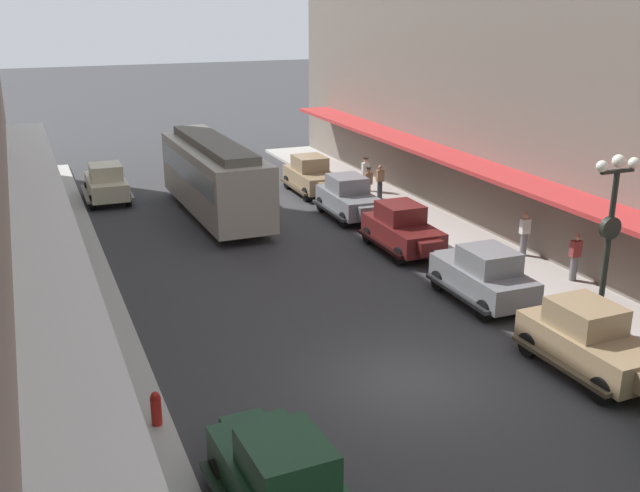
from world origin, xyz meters
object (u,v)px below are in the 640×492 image
at_px(parked_car_0, 589,339).
at_px(parked_car_2, 484,274).
at_px(parked_car_4, 282,478).
at_px(pedestrian_2, 380,182).
at_px(parked_car_5, 106,182).
at_px(streetcar, 215,175).
at_px(fire_hydrant, 156,408).
at_px(parked_car_1, 402,228).
at_px(pedestrian_1, 365,174).
at_px(parked_car_6, 349,197).
at_px(lamp_post_with_clock, 609,237).
at_px(pedestrian_0, 524,234).
at_px(pedestrian_3, 575,257).
at_px(parked_car_3, 311,175).
at_px(pedestrian_4, 368,184).

height_order(parked_car_0, parked_car_2, same).
relative_size(parked_car_4, pedestrian_2, 2.63).
distance_m(parked_car_5, streetcar, 6.28).
distance_m(streetcar, fire_hydrant, 17.52).
bearing_deg(parked_car_1, pedestrian_1, 73.54).
height_order(streetcar, pedestrian_2, streetcar).
xyz_separation_m(parked_car_0, parked_car_6, (0.22, 15.59, 0.00)).
xyz_separation_m(lamp_post_with_clock, fire_hydrant, (-12.75, -0.26, -2.42)).
height_order(pedestrian_1, pedestrian_2, pedestrian_1).
bearing_deg(pedestrian_0, parked_car_6, 116.25).
distance_m(parked_car_0, pedestrian_3, 6.50).
height_order(parked_car_3, pedestrian_0, parked_car_3).
relative_size(pedestrian_2, pedestrian_4, 0.98).
height_order(parked_car_3, pedestrian_4, parked_car_3).
height_order(pedestrian_0, pedestrian_2, same).
distance_m(pedestrian_0, pedestrian_1, 11.26).
bearing_deg(parked_car_5, fire_hydrant, -94.10).
distance_m(streetcar, pedestrian_1, 8.12).
xyz_separation_m(parked_car_4, parked_car_6, (9.52, 18.19, 0.00)).
xyz_separation_m(parked_car_5, lamp_post_with_clock, (11.24, -20.87, 2.04)).
height_order(pedestrian_0, pedestrian_3, same).
xyz_separation_m(streetcar, pedestrian_3, (9.12, -12.74, -0.91)).
bearing_deg(parked_car_3, streetcar, -157.05).
bearing_deg(parked_car_3, pedestrian_0, -73.29).
distance_m(parked_car_6, pedestrian_1, 4.42).
xyz_separation_m(parked_car_4, pedestrian_2, (12.00, 20.08, 0.05)).
xyz_separation_m(parked_car_5, streetcar, (4.17, -4.60, 0.96)).
height_order(streetcar, pedestrian_3, streetcar).
xyz_separation_m(parked_car_3, pedestrian_1, (2.48, -1.05, 0.07)).
bearing_deg(pedestrian_1, pedestrian_2, -91.91).
bearing_deg(parked_car_0, pedestrian_1, 81.84).
bearing_deg(lamp_post_with_clock, fire_hydrant, -178.85).
xyz_separation_m(streetcar, pedestrian_0, (9.17, -9.92, -0.91)).
xyz_separation_m(parked_car_5, pedestrian_2, (12.08, -5.05, 0.05)).
bearing_deg(pedestrian_4, pedestrian_2, 22.82).
height_order(parked_car_4, pedestrian_4, parked_car_4).
xyz_separation_m(parked_car_2, lamp_post_with_clock, (1.66, -3.40, 2.04)).
bearing_deg(parked_car_4, parked_car_3, 67.26).
relative_size(parked_car_0, pedestrian_3, 2.62).
bearing_deg(pedestrian_2, parked_car_4, -120.87).
height_order(pedestrian_2, pedestrian_4, pedestrian_4).
distance_m(parked_car_1, pedestrian_2, 7.39).
relative_size(lamp_post_with_clock, pedestrian_0, 3.15).
bearing_deg(pedestrian_0, parked_car_1, 146.14).
bearing_deg(lamp_post_with_clock, pedestrian_2, 86.95).
bearing_deg(parked_car_0, fire_hydrant, 172.61).
xyz_separation_m(lamp_post_with_clock, pedestrian_2, (0.84, 15.81, -2.00)).
relative_size(parked_car_6, pedestrian_3, 2.61).
height_order(parked_car_0, fire_hydrant, parked_car_0).
bearing_deg(parked_car_1, pedestrian_3, -55.17).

